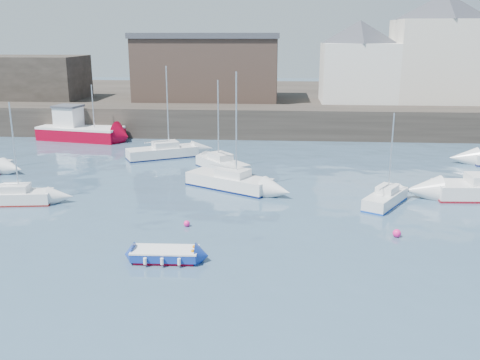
# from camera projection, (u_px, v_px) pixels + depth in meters

# --- Properties ---
(water) EXTENTS (220.00, 220.00, 0.00)m
(water) POSITION_uv_depth(u_px,v_px,m) (219.00, 291.00, 22.14)
(water) COLOR #2D4760
(water) RESTS_ON ground
(quay_wall) EXTENTS (90.00, 5.00, 3.00)m
(quay_wall) POSITION_uv_depth(u_px,v_px,m) (256.00, 122.00, 55.41)
(quay_wall) COLOR #28231E
(quay_wall) RESTS_ON ground
(land_strip) EXTENTS (90.00, 32.00, 2.80)m
(land_strip) POSITION_uv_depth(u_px,v_px,m) (262.00, 101.00, 72.74)
(land_strip) COLOR #28231E
(land_strip) RESTS_ON ground
(bldg_east_a) EXTENTS (13.36, 13.36, 11.80)m
(bldg_east_a) POSITION_uv_depth(u_px,v_px,m) (441.00, 48.00, 58.77)
(bldg_east_a) COLOR beige
(bldg_east_a) RESTS_ON land_strip
(bldg_east_d) EXTENTS (11.14, 11.14, 8.95)m
(bldg_east_d) POSITION_uv_depth(u_px,v_px,m) (358.00, 61.00, 59.32)
(bldg_east_d) COLOR white
(bldg_east_d) RESTS_ON land_strip
(warehouse) EXTENTS (16.40, 10.40, 7.60)m
(warehouse) POSITION_uv_depth(u_px,v_px,m) (208.00, 66.00, 62.18)
(warehouse) COLOR #3D2D26
(warehouse) RESTS_ON land_strip
(bldg_west) EXTENTS (14.00, 8.00, 5.00)m
(bldg_west) POSITION_uv_depth(u_px,v_px,m) (23.00, 78.00, 63.14)
(bldg_west) COLOR #353028
(bldg_west) RESTS_ON land_strip
(blue_dinghy) EXTENTS (3.14, 1.70, 0.59)m
(blue_dinghy) POSITION_uv_depth(u_px,v_px,m) (165.00, 254.00, 25.02)
(blue_dinghy) COLOR maroon
(blue_dinghy) RESTS_ON ground
(fishing_boat) EXTENTS (8.80, 4.70, 5.53)m
(fishing_boat) POSITION_uv_depth(u_px,v_px,m) (78.00, 129.00, 53.48)
(fishing_boat) COLOR maroon
(fishing_boat) RESTS_ON ground
(sailboat_a) EXTENTS (5.06, 2.20, 6.36)m
(sailboat_a) POSITION_uv_depth(u_px,v_px,m) (12.00, 197.00, 33.44)
(sailboat_a) COLOR white
(sailboat_a) RESTS_ON ground
(sailboat_b) EXTENTS (6.35, 4.77, 7.95)m
(sailboat_b) POSITION_uv_depth(u_px,v_px,m) (229.00, 181.00, 36.73)
(sailboat_b) COLOR white
(sailboat_b) RESTS_ON ground
(sailboat_c) EXTENTS (3.43, 4.43, 5.71)m
(sailboat_c) POSITION_uv_depth(u_px,v_px,m) (386.00, 198.00, 33.19)
(sailboat_c) COLOR white
(sailboat_c) RESTS_ON ground
(sailboat_f) EXTENTS (4.69, 5.22, 6.94)m
(sailboat_f) POSITION_uv_depth(u_px,v_px,m) (222.00, 165.00, 41.50)
(sailboat_f) COLOR white
(sailboat_f) RESTS_ON ground
(sailboat_h) EXTENTS (6.22, 4.51, 7.74)m
(sailboat_h) POSITION_uv_depth(u_px,v_px,m) (163.00, 152.00, 45.85)
(sailboat_h) COLOR white
(sailboat_h) RESTS_ON ground
(buoy_near) EXTENTS (0.35, 0.35, 0.35)m
(buoy_near) POSITION_uv_depth(u_px,v_px,m) (187.00, 226.00, 29.59)
(buoy_near) COLOR #F81C7F
(buoy_near) RESTS_ON ground
(buoy_mid) EXTENTS (0.44, 0.44, 0.44)m
(buoy_mid) POSITION_uv_depth(u_px,v_px,m) (397.00, 237.00, 28.06)
(buoy_mid) COLOR #F81C7F
(buoy_mid) RESTS_ON ground
(buoy_far) EXTENTS (0.34, 0.34, 0.34)m
(buoy_far) POSITION_uv_depth(u_px,v_px,m) (217.00, 183.00, 38.06)
(buoy_far) COLOR #F81C7F
(buoy_far) RESTS_ON ground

